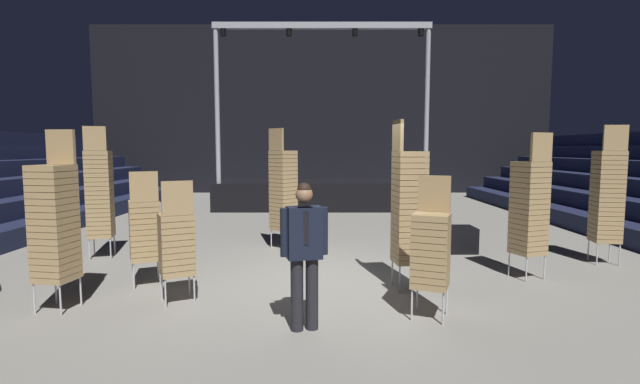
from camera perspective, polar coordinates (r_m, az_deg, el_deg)
ground_plane at (r=7.52m, az=0.76°, el=-11.44°), size 22.00×30.00×0.10m
arena_end_wall at (r=22.27m, az=0.43°, el=10.26°), size 22.00×0.30×8.00m
stage_riser at (r=16.46m, az=0.48°, el=0.14°), size 7.50×2.73×6.26m
man_with_tie at (r=5.31m, az=-1.73°, el=-6.99°), size 0.57×0.32×1.75m
chair_stack_front_right at (r=6.58m, az=-17.36°, el=-5.96°), size 0.59×0.59×1.71m
chair_stack_mid_left at (r=9.93m, az=32.66°, el=-0.35°), size 0.50×0.50×2.56m
chair_stack_mid_right at (r=9.83m, az=-25.73°, el=-0.08°), size 0.53×0.53×2.56m
chair_stack_mid_centre at (r=7.58m, az=-20.94°, el=-4.28°), size 0.58×0.58×1.79m
chair_stack_rear_left at (r=8.18m, az=25.10°, el=-1.66°), size 0.56×0.56×2.39m
chair_stack_rear_right at (r=6.97m, az=11.36°, el=-1.70°), size 0.49×0.49×2.56m
chair_stack_rear_centre at (r=5.89m, az=14.04°, el=-6.80°), size 0.57×0.57×1.79m
chair_stack_aisle_left at (r=6.88m, az=-30.19°, el=-3.14°), size 0.51×0.51×2.39m
chair_stack_aisle_right at (r=9.72m, az=-4.41°, el=0.39°), size 0.62×0.62×2.56m
equipment_road_case at (r=9.86m, az=16.59°, el=-5.73°), size 0.91×0.61×0.52m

